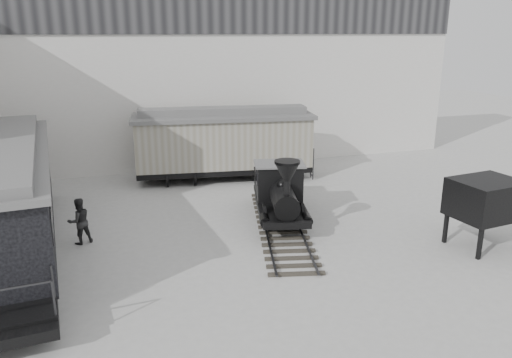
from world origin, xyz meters
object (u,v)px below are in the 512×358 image
object	(u,v)px
locomotive	(280,196)
passenger_coach	(8,197)
coal_hopper	(485,204)
boxcar	(224,142)
visitor_b	(79,221)
visitor_a	(46,228)

from	to	relation	value
locomotive	passenger_coach	xyz separation A→B (m)	(-10.84, 0.38, 0.95)
coal_hopper	locomotive	bearing A→B (deg)	137.07
boxcar	passenger_coach	xyz separation A→B (m)	(-10.18, -7.01, 0.01)
locomotive	visitor_b	distance (m)	8.41
boxcar	visitor_b	size ratio (longest dim) A/B	5.49
visitor_a	visitor_b	world-z (taller)	visitor_b
visitor_a	coal_hopper	world-z (taller)	coal_hopper
visitor_a	visitor_b	xyz separation A→B (m)	(1.24, 0.11, 0.11)
boxcar	visitor_a	xyz separation A→B (m)	(-8.97, -7.28, -1.32)
boxcar	locomotive	bearing A→B (deg)	-76.97
coal_hopper	boxcar	bearing A→B (deg)	114.18
locomotive	visitor_a	size ratio (longest dim) A/B	5.71
passenger_coach	visitor_b	xyz separation A→B (m)	(2.44, -0.16, -1.22)
locomotive	visitor_a	bearing A→B (deg)	-167.02
visitor_b	coal_hopper	distance (m)	15.92
coal_hopper	passenger_coach	bearing A→B (deg)	156.63
visitor_b	coal_hopper	world-z (taller)	coal_hopper
locomotive	visitor_a	distance (m)	9.64
boxcar	passenger_coach	size ratio (longest dim) A/B	0.70
locomotive	passenger_coach	bearing A→B (deg)	-168.37
visitor_a	visitor_b	size ratio (longest dim) A/B	0.88
locomotive	boxcar	bearing A→B (deg)	108.77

